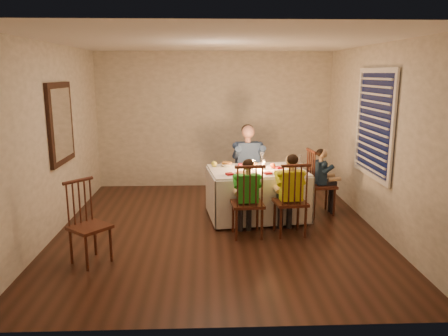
{
  "coord_description": "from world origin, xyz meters",
  "views": [
    {
      "loc": [
        -0.15,
        -5.96,
        2.2
      ],
      "look_at": [
        0.09,
        0.15,
        0.87
      ],
      "focal_mm": 35.0,
      "sensor_mm": 36.0,
      "label": 1
    }
  ],
  "objects_px": {
    "child_green": "(247,236)",
    "serving_bowl": "(227,165)",
    "dining_table": "(257,183)",
    "chair_adult": "(247,202)",
    "child_teal": "(320,213)",
    "chair_near_right": "(289,234)",
    "chair_extra": "(92,262)",
    "adult": "(247,202)",
    "chair_near_left": "(247,236)",
    "child_yellow": "(289,234)",
    "chair_end": "(320,213)"
  },
  "relations": [
    {
      "from": "chair_adult",
      "to": "adult",
      "type": "xyz_separation_m",
      "value": [
        0.0,
        0.0,
        0.0
      ]
    },
    {
      "from": "chair_extra",
      "to": "child_green",
      "type": "relative_size",
      "value": 0.91
    },
    {
      "from": "dining_table",
      "to": "child_teal",
      "type": "bearing_deg",
      "value": 1.84
    },
    {
      "from": "chair_near_right",
      "to": "chair_near_left",
      "type": "bearing_deg",
      "value": -1.42
    },
    {
      "from": "chair_adult",
      "to": "chair_near_left",
      "type": "height_order",
      "value": "same"
    },
    {
      "from": "chair_adult",
      "to": "chair_extra",
      "type": "relative_size",
      "value": 1.04
    },
    {
      "from": "chair_adult",
      "to": "child_green",
      "type": "bearing_deg",
      "value": -103.18
    },
    {
      "from": "chair_near_right",
      "to": "child_teal",
      "type": "distance_m",
      "value": 1.13
    },
    {
      "from": "adult",
      "to": "child_green",
      "type": "distance_m",
      "value": 1.6
    },
    {
      "from": "chair_adult",
      "to": "child_yellow",
      "type": "distance_m",
      "value": 1.6
    },
    {
      "from": "chair_near_right",
      "to": "child_green",
      "type": "relative_size",
      "value": 0.95
    },
    {
      "from": "dining_table",
      "to": "serving_bowl",
      "type": "bearing_deg",
      "value": 144.98
    },
    {
      "from": "child_yellow",
      "to": "chair_extra",
      "type": "bearing_deg",
      "value": 12.12
    },
    {
      "from": "child_green",
      "to": "serving_bowl",
      "type": "bearing_deg",
      "value": -81.7
    },
    {
      "from": "child_green",
      "to": "dining_table",
      "type": "bearing_deg",
      "value": -109.9
    },
    {
      "from": "child_yellow",
      "to": "child_teal",
      "type": "xyz_separation_m",
      "value": [
        0.67,
        0.91,
        0.0
      ]
    },
    {
      "from": "adult",
      "to": "serving_bowl",
      "type": "height_order",
      "value": "serving_bowl"
    },
    {
      "from": "chair_extra",
      "to": "child_teal",
      "type": "relative_size",
      "value": 0.95
    },
    {
      "from": "child_teal",
      "to": "serving_bowl",
      "type": "relative_size",
      "value": 5.2
    },
    {
      "from": "chair_extra",
      "to": "serving_bowl",
      "type": "xyz_separation_m",
      "value": [
        1.68,
        1.82,
        0.79
      ]
    },
    {
      "from": "chair_near_left",
      "to": "chair_extra",
      "type": "distance_m",
      "value": 2.07
    },
    {
      "from": "chair_near_right",
      "to": "serving_bowl",
      "type": "bearing_deg",
      "value": -56.14
    },
    {
      "from": "chair_adult",
      "to": "adult",
      "type": "relative_size",
      "value": 0.77
    },
    {
      "from": "chair_extra",
      "to": "chair_adult",
      "type": "bearing_deg",
      "value": 0.02
    },
    {
      "from": "dining_table",
      "to": "chair_near_right",
      "type": "xyz_separation_m",
      "value": [
        0.38,
        -0.74,
        -0.54
      ]
    },
    {
      "from": "chair_adult",
      "to": "serving_bowl",
      "type": "distance_m",
      "value": 1.04
    },
    {
      "from": "chair_near_right",
      "to": "chair_end",
      "type": "distance_m",
      "value": 1.13
    },
    {
      "from": "chair_near_right",
      "to": "dining_table",
      "type": "bearing_deg",
      "value": -69.46
    },
    {
      "from": "dining_table",
      "to": "adult",
      "type": "relative_size",
      "value": 1.17
    },
    {
      "from": "child_green",
      "to": "serving_bowl",
      "type": "relative_size",
      "value": 5.42
    },
    {
      "from": "chair_near_right",
      "to": "child_teal",
      "type": "bearing_deg",
      "value": -132.47
    },
    {
      "from": "chair_near_left",
      "to": "child_yellow",
      "type": "relative_size",
      "value": 0.91
    },
    {
      "from": "chair_near_right",
      "to": "chair_extra",
      "type": "relative_size",
      "value": 1.04
    },
    {
      "from": "dining_table",
      "to": "chair_adult",
      "type": "bearing_deg",
      "value": 87.73
    },
    {
      "from": "dining_table",
      "to": "child_teal",
      "type": "xyz_separation_m",
      "value": [
        1.04,
        0.16,
        -0.54
      ]
    },
    {
      "from": "chair_near_left",
      "to": "chair_extra",
      "type": "relative_size",
      "value": 1.04
    },
    {
      "from": "child_teal",
      "to": "serving_bowl",
      "type": "bearing_deg",
      "value": 81.21
    },
    {
      "from": "child_green",
      "to": "chair_near_right",
      "type": "bearing_deg",
      "value": -179.56
    },
    {
      "from": "chair_extra",
      "to": "dining_table",
      "type": "bearing_deg",
      "value": -12.45
    },
    {
      "from": "child_yellow",
      "to": "chair_adult",
      "type": "bearing_deg",
      "value": -80.2
    },
    {
      "from": "chair_near_left",
      "to": "chair_adult",
      "type": "bearing_deg",
      "value": -99.88
    },
    {
      "from": "dining_table",
      "to": "chair_end",
      "type": "relative_size",
      "value": 1.52
    },
    {
      "from": "dining_table",
      "to": "child_teal",
      "type": "relative_size",
      "value": 1.51
    },
    {
      "from": "chair_extra",
      "to": "adult",
      "type": "height_order",
      "value": "adult"
    },
    {
      "from": "child_green",
      "to": "serving_bowl",
      "type": "xyz_separation_m",
      "value": [
        -0.23,
        1.03,
        0.79
      ]
    },
    {
      "from": "chair_end",
      "to": "child_yellow",
      "type": "relative_size",
      "value": 0.91
    },
    {
      "from": "chair_end",
      "to": "child_teal",
      "type": "distance_m",
      "value": 0.0
    },
    {
      "from": "chair_near_left",
      "to": "adult",
      "type": "distance_m",
      "value": 1.6
    },
    {
      "from": "chair_near_left",
      "to": "child_green",
      "type": "bearing_deg",
      "value": 180.0
    },
    {
      "from": "adult",
      "to": "child_green",
      "type": "xyz_separation_m",
      "value": [
        -0.15,
        -1.59,
        0.0
      ]
    }
  ]
}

